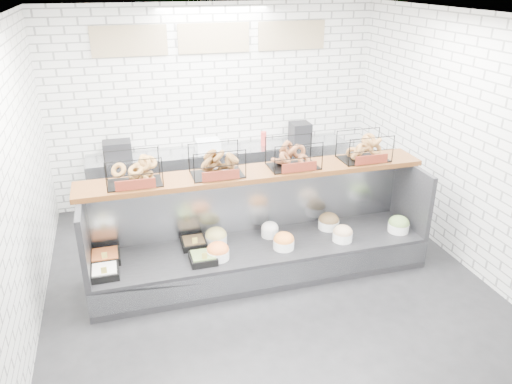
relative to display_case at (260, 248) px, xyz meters
name	(u,v)px	position (x,y,z in m)	size (l,w,h in m)	color
ground	(268,286)	(0.00, -0.34, -0.33)	(5.50, 5.50, 0.00)	black
room_shell	(254,102)	(0.00, 0.26, 1.73)	(5.02, 5.51, 3.01)	white
display_case	(260,248)	(0.00, 0.00, 0.00)	(4.00, 0.90, 1.20)	black
bagel_shelf	(256,161)	(0.00, 0.18, 1.05)	(4.10, 0.50, 0.40)	#44230E
prep_counter	(222,175)	(-0.01, 2.09, 0.14)	(4.00, 0.60, 1.20)	#93969B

